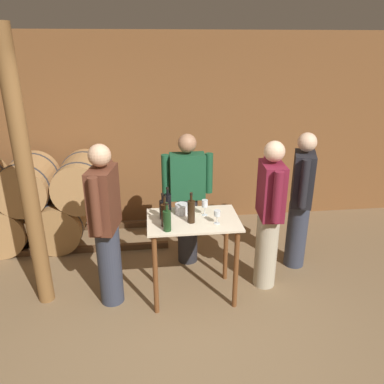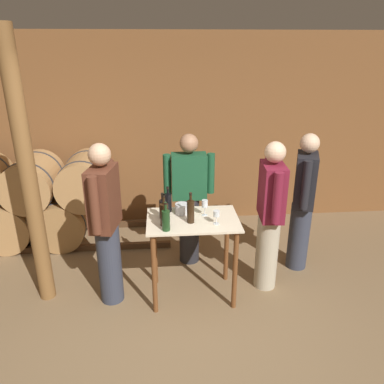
% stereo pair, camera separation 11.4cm
% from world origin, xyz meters
% --- Properties ---
extents(ground_plane, '(14.00, 14.00, 0.00)m').
position_xyz_m(ground_plane, '(0.00, 0.00, 0.00)').
color(ground_plane, brown).
extents(back_wall, '(8.40, 0.05, 2.70)m').
position_xyz_m(back_wall, '(0.00, 2.82, 1.35)').
color(back_wall, brown).
rests_on(back_wall, ground_plane).
extents(barrel_rack, '(4.18, 0.81, 1.21)m').
position_xyz_m(barrel_rack, '(-2.07, 2.24, 0.58)').
color(barrel_rack, '#4C331E').
rests_on(barrel_rack, ground_plane).
extents(tasting_table, '(0.92, 0.62, 0.90)m').
position_xyz_m(tasting_table, '(0.06, 0.88, 0.69)').
color(tasting_table, beige).
rests_on(tasting_table, ground_plane).
extents(wooden_post, '(0.16, 0.16, 2.70)m').
position_xyz_m(wooden_post, '(-1.49, 0.98, 1.35)').
color(wooden_post, brown).
rests_on(wooden_post, ground_plane).
extents(wine_bottle_far_left, '(0.07, 0.07, 0.27)m').
position_xyz_m(wine_bottle_far_left, '(-0.23, 0.93, 1.01)').
color(wine_bottle_far_left, black).
rests_on(wine_bottle_far_left, tasting_table).
extents(wine_bottle_left, '(0.08, 0.08, 0.32)m').
position_xyz_m(wine_bottle_left, '(-0.22, 0.77, 1.02)').
color(wine_bottle_left, black).
rests_on(wine_bottle_left, tasting_table).
extents(wine_bottle_center, '(0.08, 0.08, 0.28)m').
position_xyz_m(wine_bottle_center, '(-0.21, 0.66, 1.01)').
color(wine_bottle_center, '#193819').
rests_on(wine_bottle_center, tasting_table).
extents(wine_bottle_right, '(0.07, 0.07, 0.27)m').
position_xyz_m(wine_bottle_right, '(-0.18, 1.08, 1.01)').
color(wine_bottle_right, black).
rests_on(wine_bottle_right, tasting_table).
extents(wine_bottle_far_right, '(0.07, 0.07, 0.31)m').
position_xyz_m(wine_bottle_far_right, '(0.03, 0.81, 1.02)').
color(wine_bottle_far_right, black).
rests_on(wine_bottle_far_right, tasting_table).
extents(wine_glass_near_left, '(0.06, 0.06, 0.17)m').
position_xyz_m(wine_glass_near_left, '(0.19, 0.96, 1.02)').
color(wine_glass_near_left, silver).
rests_on(wine_glass_near_left, tasting_table).
extents(wine_glass_near_center, '(0.06, 0.06, 0.14)m').
position_xyz_m(wine_glass_near_center, '(0.28, 0.75, 1.00)').
color(wine_glass_near_center, silver).
rests_on(wine_glass_near_center, tasting_table).
extents(ice_bucket, '(0.14, 0.14, 0.11)m').
position_xyz_m(ice_bucket, '(-0.04, 1.02, 0.96)').
color(ice_bucket, silver).
rests_on(ice_bucket, tasting_table).
extents(person_host, '(0.34, 0.56, 1.64)m').
position_xyz_m(person_host, '(1.36, 1.33, 0.87)').
color(person_host, '#333847').
rests_on(person_host, ground_plane).
extents(person_visitor_with_scarf, '(0.25, 0.59, 1.65)m').
position_xyz_m(person_visitor_with_scarf, '(0.88, 0.98, 0.87)').
color(person_visitor_with_scarf, '#B7AD93').
rests_on(person_visitor_with_scarf, ground_plane).
extents(person_visitor_bearded, '(0.29, 0.58, 1.69)m').
position_xyz_m(person_visitor_bearded, '(-0.79, 0.87, 0.90)').
color(person_visitor_bearded, '#333847').
rests_on(person_visitor_bearded, ground_plane).
extents(person_visitor_near_door, '(0.59, 0.24, 1.60)m').
position_xyz_m(person_visitor_near_door, '(0.08, 1.57, 0.85)').
color(person_visitor_near_door, '#232328').
rests_on(person_visitor_near_door, ground_plane).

